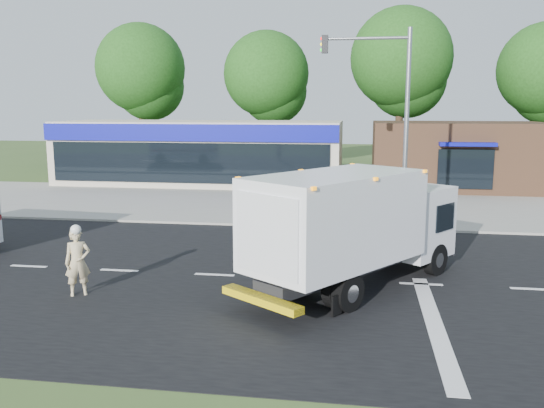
# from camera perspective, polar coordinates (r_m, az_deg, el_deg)

# --- Properties ---
(ground) EXTENTS (120.00, 120.00, 0.00)m
(ground) POSITION_cam_1_polar(r_m,az_deg,el_deg) (16.90, 4.29, -7.49)
(ground) COLOR #385123
(ground) RESTS_ON ground
(road_asphalt) EXTENTS (60.00, 14.00, 0.02)m
(road_asphalt) POSITION_cam_1_polar(r_m,az_deg,el_deg) (16.90, 4.29, -7.47)
(road_asphalt) COLOR black
(road_asphalt) RESTS_ON ground
(sidewalk) EXTENTS (60.00, 2.40, 0.12)m
(sidewalk) POSITION_cam_1_polar(r_m,az_deg,el_deg) (24.82, 5.78, -1.77)
(sidewalk) COLOR gray
(sidewalk) RESTS_ON ground
(parking_apron) EXTENTS (60.00, 9.00, 0.02)m
(parking_apron) POSITION_cam_1_polar(r_m,az_deg,el_deg) (30.53, 6.35, 0.29)
(parking_apron) COLOR gray
(parking_apron) RESTS_ON ground
(lane_markings) EXTENTS (55.20, 7.00, 0.01)m
(lane_markings) POSITION_cam_1_polar(r_m,az_deg,el_deg) (15.57, 8.92, -9.04)
(lane_markings) COLOR silver
(lane_markings) RESTS_ON road_asphalt
(ems_box_truck) EXTENTS (6.21, 7.32, 3.28)m
(ems_box_truck) POSITION_cam_1_polar(r_m,az_deg,el_deg) (15.74, 8.13, -1.74)
(ems_box_truck) COLOR black
(ems_box_truck) RESTS_ON ground
(emergency_worker) EXTENTS (0.79, 0.71, 1.92)m
(emergency_worker) POSITION_cam_1_polar(r_m,az_deg,el_deg) (16.12, -18.70, -5.36)
(emergency_worker) COLOR #CCB688
(emergency_worker) RESTS_ON ground
(retail_strip_mall) EXTENTS (18.00, 6.20, 4.00)m
(retail_strip_mall) POSITION_cam_1_polar(r_m,az_deg,el_deg) (37.56, -7.09, 5.12)
(retail_strip_mall) COLOR beige
(retail_strip_mall) RESTS_ON ground
(brown_storefront) EXTENTS (10.00, 6.70, 4.00)m
(brown_storefront) POSITION_cam_1_polar(r_m,az_deg,el_deg) (36.66, 17.85, 4.60)
(brown_storefront) COLOR #382316
(brown_storefront) RESTS_ON ground
(traffic_signal_pole) EXTENTS (3.51, 0.25, 8.00)m
(traffic_signal_pole) POSITION_cam_1_polar(r_m,az_deg,el_deg) (23.73, 11.66, 9.37)
(traffic_signal_pole) COLOR gray
(traffic_signal_pole) RESTS_ON ground
(background_trees) EXTENTS (36.77, 7.39, 12.10)m
(background_trees) POSITION_cam_1_polar(r_m,az_deg,el_deg) (44.37, 6.22, 12.78)
(background_trees) COLOR #332114
(background_trees) RESTS_ON ground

